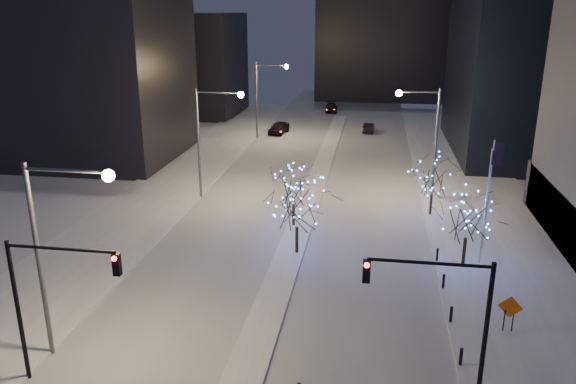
% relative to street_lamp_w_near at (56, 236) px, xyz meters
% --- Properties ---
extents(road, '(20.00, 130.00, 0.02)m').
position_rel_street_lamp_w_near_xyz_m(road, '(8.94, 33.00, -6.49)').
color(road, silver).
rests_on(road, ground).
extents(median, '(2.00, 80.00, 0.15)m').
position_rel_street_lamp_w_near_xyz_m(median, '(8.94, 28.00, -6.42)').
color(median, white).
rests_on(median, ground).
extents(east_sidewalk, '(10.00, 90.00, 0.15)m').
position_rel_street_lamp_w_near_xyz_m(east_sidewalk, '(23.94, 18.00, -6.42)').
color(east_sidewalk, white).
rests_on(east_sidewalk, ground).
extents(west_sidewalk, '(8.00, 90.00, 0.15)m').
position_rel_street_lamp_w_near_xyz_m(west_sidewalk, '(-5.06, 18.00, -6.42)').
color(west_sidewalk, white).
rests_on(west_sidewalk, ground).
extents(filler_west_near, '(22.00, 18.00, 24.00)m').
position_rel_street_lamp_w_near_xyz_m(filler_west_near, '(-19.06, 38.00, 5.50)').
color(filler_west_near, black).
rests_on(filler_west_near, ground).
extents(filler_west_far, '(18.00, 16.00, 16.00)m').
position_rel_street_lamp_w_near_xyz_m(filler_west_far, '(-17.06, 68.00, 1.50)').
color(filler_west_far, black).
rests_on(filler_west_far, ground).
extents(street_lamp_w_near, '(4.40, 0.56, 10.00)m').
position_rel_street_lamp_w_near_xyz_m(street_lamp_w_near, '(0.00, 0.00, 0.00)').
color(street_lamp_w_near, '#595E66').
rests_on(street_lamp_w_near, ground).
extents(street_lamp_w_mid, '(4.40, 0.56, 10.00)m').
position_rel_street_lamp_w_near_xyz_m(street_lamp_w_mid, '(0.00, 25.00, 0.00)').
color(street_lamp_w_mid, '#595E66').
rests_on(street_lamp_w_mid, ground).
extents(street_lamp_w_far, '(4.40, 0.56, 10.00)m').
position_rel_street_lamp_w_near_xyz_m(street_lamp_w_far, '(0.00, 50.00, 0.00)').
color(street_lamp_w_far, '#595E66').
rests_on(street_lamp_w_far, ground).
extents(street_lamp_east, '(3.90, 0.56, 10.00)m').
position_rel_street_lamp_w_near_xyz_m(street_lamp_east, '(19.02, 28.00, -0.05)').
color(street_lamp_east, '#595E66').
rests_on(street_lamp_east, ground).
extents(traffic_signal_west, '(5.26, 0.43, 7.00)m').
position_rel_street_lamp_w_near_xyz_m(traffic_signal_west, '(0.50, -2.00, -1.74)').
color(traffic_signal_west, black).
rests_on(traffic_signal_west, ground).
extents(traffic_signal_east, '(5.26, 0.43, 7.00)m').
position_rel_street_lamp_w_near_xyz_m(traffic_signal_east, '(17.88, -1.00, -1.74)').
color(traffic_signal_east, black).
rests_on(traffic_signal_east, ground).
extents(flagpoles, '(1.35, 2.60, 8.00)m').
position_rel_street_lamp_w_near_xyz_m(flagpoles, '(22.30, 15.25, -1.70)').
color(flagpoles, silver).
rests_on(flagpoles, east_sidewalk).
extents(bollards, '(0.16, 12.16, 0.90)m').
position_rel_street_lamp_w_near_xyz_m(bollards, '(19.14, 8.00, -5.90)').
color(bollards, black).
rests_on(bollards, east_sidewalk).
extents(car_near, '(2.73, 5.11, 1.65)m').
position_rel_street_lamp_w_near_xyz_m(car_near, '(1.27, 53.68, -5.67)').
color(car_near, black).
rests_on(car_near, ground).
extents(car_mid, '(1.68, 4.06, 1.31)m').
position_rel_street_lamp_w_near_xyz_m(car_mid, '(13.65, 56.57, -5.85)').
color(car_mid, black).
rests_on(car_mid, ground).
extents(car_far, '(2.33, 5.02, 1.42)m').
position_rel_street_lamp_w_near_xyz_m(car_far, '(7.08, 72.10, -5.79)').
color(car_far, black).
rests_on(car_far, ground).
extents(holiday_tree_median_near, '(5.26, 5.26, 5.60)m').
position_rel_street_lamp_w_near_xyz_m(holiday_tree_median_near, '(9.44, 13.89, -2.77)').
color(holiday_tree_median_near, black).
rests_on(holiday_tree_median_near, median).
extents(holiday_tree_median_far, '(3.96, 3.96, 4.84)m').
position_rel_street_lamp_w_near_xyz_m(holiday_tree_median_far, '(8.44, 19.12, -3.22)').
color(holiday_tree_median_far, black).
rests_on(holiday_tree_median_far, median).
extents(holiday_tree_plaza_near, '(4.98, 4.98, 5.17)m').
position_rel_street_lamp_w_near_xyz_m(holiday_tree_plaza_near, '(20.82, 13.64, -2.95)').
color(holiday_tree_plaza_near, black).
rests_on(holiday_tree_plaza_near, east_sidewalk).
extents(holiday_tree_plaza_far, '(5.21, 5.21, 5.27)m').
position_rel_street_lamp_w_near_xyz_m(holiday_tree_plaza_far, '(19.44, 23.31, -3.04)').
color(holiday_tree_plaza_far, black).
rests_on(holiday_tree_plaza_far, east_sidewalk).
extents(construction_sign, '(1.23, 0.34, 2.08)m').
position_rel_street_lamp_w_near_xyz_m(construction_sign, '(22.02, 5.49, -5.10)').
color(construction_sign, black).
rests_on(construction_sign, east_sidewalk).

